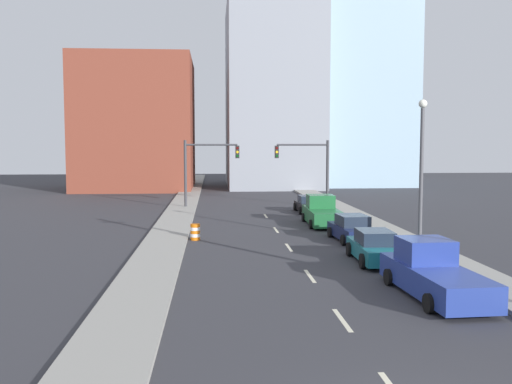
# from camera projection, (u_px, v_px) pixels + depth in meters

# --- Properties ---
(sidewalk_left) EXTENTS (2.47, 93.37, 0.17)m
(sidewalk_left) POSITION_uv_depth(u_px,v_px,m) (186.00, 200.00, 56.66)
(sidewalk_left) COLOR gray
(sidewalk_left) RESTS_ON ground
(sidewalk_right) EXTENTS (2.47, 93.37, 0.17)m
(sidewalk_right) POSITION_uv_depth(u_px,v_px,m) (321.00, 199.00, 57.67)
(sidewalk_right) COLOR gray
(sidewalk_right) RESTS_ON ground
(lane_stripe_at_7m) EXTENTS (0.16, 2.40, 0.01)m
(lane_stripe_at_7m) POSITION_uv_depth(u_px,v_px,m) (342.00, 320.00, 18.13)
(lane_stripe_at_7m) COLOR beige
(lane_stripe_at_7m) RESTS_ON ground
(lane_stripe_at_14m) EXTENTS (0.16, 2.40, 0.01)m
(lane_stripe_at_14m) POSITION_uv_depth(u_px,v_px,m) (310.00, 276.00, 24.20)
(lane_stripe_at_14m) COLOR beige
(lane_stripe_at_14m) RESTS_ON ground
(lane_stripe_at_20m) EXTENTS (0.16, 2.40, 0.01)m
(lane_stripe_at_20m) POSITION_uv_depth(u_px,v_px,m) (289.00, 247.00, 30.94)
(lane_stripe_at_20m) COLOR beige
(lane_stripe_at_20m) RESTS_ON ground
(lane_stripe_at_27m) EXTENTS (0.16, 2.40, 0.01)m
(lane_stripe_at_27m) POSITION_uv_depth(u_px,v_px,m) (276.00, 230.00, 37.29)
(lane_stripe_at_27m) COLOR beige
(lane_stripe_at_27m) RESTS_ON ground
(lane_stripe_at_34m) EXTENTS (0.16, 2.40, 0.01)m
(lane_stripe_at_34m) POSITION_uv_depth(u_px,v_px,m) (266.00, 216.00, 44.63)
(lane_stripe_at_34m) COLOR beige
(lane_stripe_at_34m) RESTS_ON ground
(building_brick_left) EXTENTS (14.00, 16.00, 16.27)m
(building_brick_left) POSITION_uv_depth(u_px,v_px,m) (137.00, 125.00, 72.19)
(building_brick_left) COLOR brown
(building_brick_left) RESTS_ON ground
(building_office_center) EXTENTS (12.00, 20.00, 24.53)m
(building_office_center) POSITION_uv_depth(u_px,v_px,m) (271.00, 95.00, 77.13)
(building_office_center) COLOR gray
(building_office_center) RESTS_ON ground
(building_glass_right) EXTENTS (13.00, 20.00, 27.42)m
(building_glass_right) POSITION_uv_depth(u_px,v_px,m) (354.00, 88.00, 81.90)
(building_glass_right) COLOR #99B7CC
(building_glass_right) RESTS_ON ground
(traffic_signal_left) EXTENTS (4.84, 0.35, 5.97)m
(traffic_signal_left) POSITION_uv_depth(u_px,v_px,m) (202.00, 164.00, 49.78)
(traffic_signal_left) COLOR #38383D
(traffic_signal_left) RESTS_ON ground
(traffic_signal_right) EXTENTS (4.84, 0.35, 5.97)m
(traffic_signal_right) POSITION_uv_depth(u_px,v_px,m) (312.00, 163.00, 50.50)
(traffic_signal_right) COLOR #38383D
(traffic_signal_right) RESTS_ON ground
(traffic_barrel) EXTENTS (0.56, 0.56, 0.95)m
(traffic_barrel) POSITION_uv_depth(u_px,v_px,m) (195.00, 232.00, 33.35)
(traffic_barrel) COLOR orange
(traffic_barrel) RESTS_ON ground
(street_lamp) EXTENTS (0.44, 0.44, 7.88)m
(street_lamp) POSITION_uv_depth(u_px,v_px,m) (421.00, 164.00, 29.40)
(street_lamp) COLOR #4C4C51
(street_lamp) RESTS_ON ground
(pickup_truck_blue) EXTENTS (2.56, 6.19, 2.02)m
(pickup_truck_blue) POSITION_uv_depth(u_px,v_px,m) (433.00, 274.00, 20.99)
(pickup_truck_blue) COLOR navy
(pickup_truck_blue) RESTS_ON ground
(sedan_teal) EXTENTS (2.15, 4.81, 1.52)m
(sedan_teal) POSITION_uv_depth(u_px,v_px,m) (375.00, 247.00, 27.09)
(sedan_teal) COLOR #196B75
(sedan_teal) RESTS_ON ground
(sedan_navy) EXTENTS (2.29, 4.66, 1.52)m
(sedan_navy) POSITION_uv_depth(u_px,v_px,m) (352.00, 229.00, 33.03)
(sedan_navy) COLOR #141E47
(sedan_navy) RESTS_ON ground
(pickup_truck_green) EXTENTS (2.46, 6.04, 2.03)m
(pickup_truck_green) POSITION_uv_depth(u_px,v_px,m) (322.00, 213.00, 39.77)
(pickup_truck_green) COLOR #1E6033
(pickup_truck_green) RESTS_ON ground
(sedan_black) EXTENTS (2.13, 4.60, 1.39)m
(sedan_black) POSITION_uv_depth(u_px,v_px,m) (309.00, 205.00, 47.01)
(sedan_black) COLOR black
(sedan_black) RESTS_ON ground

